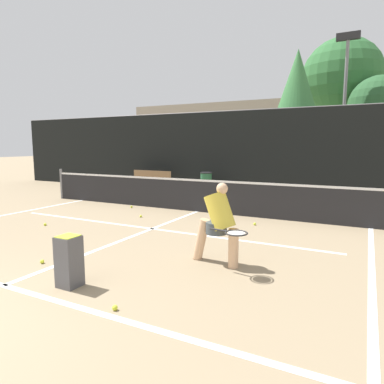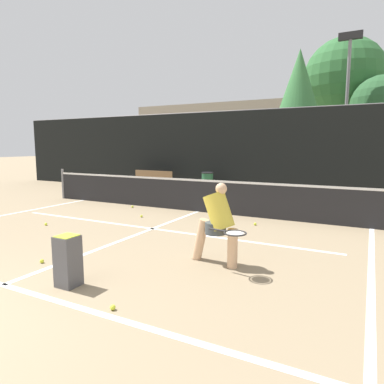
# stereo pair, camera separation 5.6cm
# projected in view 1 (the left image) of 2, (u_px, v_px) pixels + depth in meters

# --- Properties ---
(court_baseline_near) EXTENTS (11.00, 0.10, 0.01)m
(court_baseline_near) POSITION_uv_depth(u_px,v_px,m) (4.00, 285.00, 4.70)
(court_baseline_near) COLOR white
(court_baseline_near) RESTS_ON ground
(court_service_line) EXTENTS (8.25, 0.10, 0.01)m
(court_service_line) POSITION_uv_depth(u_px,v_px,m) (152.00, 229.00, 7.91)
(court_service_line) COLOR white
(court_service_line) RESTS_ON ground
(court_center_mark) EXTENTS (0.10, 5.99, 0.01)m
(court_center_mark) POSITION_uv_depth(u_px,v_px,m) (135.00, 235.00, 7.34)
(court_center_mark) COLOR white
(court_center_mark) RESTS_ON ground
(court_sideline_left) EXTENTS (0.10, 6.99, 0.01)m
(court_sideline_left) POSITION_uv_depth(u_px,v_px,m) (2.00, 216.00, 9.39)
(court_sideline_left) COLOR white
(court_sideline_left) RESTS_ON ground
(court_sideline_right) EXTENTS (0.10, 6.99, 0.01)m
(court_sideline_right) POSITION_uv_depth(u_px,v_px,m) (372.00, 270.00, 5.30)
(court_sideline_right) COLOR white
(court_sideline_right) RESTS_ON ground
(net) EXTENTS (11.09, 0.09, 1.07)m
(net) POSITION_uv_depth(u_px,v_px,m) (197.00, 194.00, 9.91)
(net) COLOR slate
(net) RESTS_ON ground
(fence_back) EXTENTS (24.00, 0.06, 3.27)m
(fence_back) POSITION_uv_depth(u_px,v_px,m) (243.00, 153.00, 13.27)
(fence_back) COLOR black
(fence_back) RESTS_ON ground
(player_practicing) EXTENTS (1.12, 0.72, 1.34)m
(player_practicing) POSITION_uv_depth(u_px,v_px,m) (219.00, 221.00, 5.48)
(player_practicing) COLOR #DBAD84
(player_practicing) RESTS_ON ground
(tennis_ball_scattered_0) EXTENTS (0.07, 0.07, 0.07)m
(tennis_ball_scattered_0) POSITION_uv_depth(u_px,v_px,m) (42.00, 262.00, 5.59)
(tennis_ball_scattered_0) COLOR #D1E033
(tennis_ball_scattered_0) RESTS_ON ground
(tennis_ball_scattered_2) EXTENTS (0.07, 0.07, 0.07)m
(tennis_ball_scattered_2) POSITION_uv_depth(u_px,v_px,m) (131.00, 207.00, 10.58)
(tennis_ball_scattered_2) COLOR #D1E033
(tennis_ball_scattered_2) RESTS_ON ground
(tennis_ball_scattered_5) EXTENTS (0.07, 0.07, 0.07)m
(tennis_ball_scattered_5) POSITION_uv_depth(u_px,v_px,m) (141.00, 216.00, 9.18)
(tennis_ball_scattered_5) COLOR #D1E033
(tennis_ball_scattered_5) RESTS_ON ground
(tennis_ball_scattered_7) EXTENTS (0.07, 0.07, 0.07)m
(tennis_ball_scattered_7) POSITION_uv_depth(u_px,v_px,m) (255.00, 224.00, 8.27)
(tennis_ball_scattered_7) COLOR #D1E033
(tennis_ball_scattered_7) RESTS_ON ground
(tennis_ball_scattered_8) EXTENTS (0.07, 0.07, 0.07)m
(tennis_ball_scattered_8) POSITION_uv_depth(u_px,v_px,m) (115.00, 308.00, 4.00)
(tennis_ball_scattered_8) COLOR #D1E033
(tennis_ball_scattered_8) RESTS_ON ground
(tennis_ball_scattered_9) EXTENTS (0.07, 0.07, 0.07)m
(tennis_ball_scattered_9) POSITION_uv_depth(u_px,v_px,m) (45.00, 224.00, 8.22)
(tennis_ball_scattered_9) COLOR #D1E033
(tennis_ball_scattered_9) RESTS_ON ground
(ball_hopper) EXTENTS (0.28, 0.28, 0.71)m
(ball_hopper) POSITION_uv_depth(u_px,v_px,m) (69.00, 260.00, 4.64)
(ball_hopper) COLOR #4C4C51
(ball_hopper) RESTS_ON ground
(courtside_bench) EXTENTS (1.89, 0.43, 0.86)m
(courtside_bench) POSITION_uv_depth(u_px,v_px,m) (151.00, 180.00, 14.40)
(courtside_bench) COLOR olive
(courtside_bench) RESTS_ON ground
(trash_bin) EXTENTS (0.46, 0.46, 0.88)m
(trash_bin) POSITION_uv_depth(u_px,v_px,m) (206.00, 183.00, 13.35)
(trash_bin) COLOR #28603D
(trash_bin) RESTS_ON ground
(parked_car) EXTENTS (1.84, 4.26, 1.45)m
(parked_car) POSITION_uv_depth(u_px,v_px,m) (335.00, 174.00, 15.67)
(parked_car) COLOR navy
(parked_car) RESTS_ON ground
(floodlight_mast) EXTENTS (1.10, 0.24, 7.41)m
(floodlight_mast) POSITION_uv_depth(u_px,v_px,m) (345.00, 87.00, 17.07)
(floodlight_mast) COLOR slate
(floodlight_mast) RESTS_ON ground
(tree_west) EXTENTS (4.66, 4.66, 8.20)m
(tree_west) POSITION_uv_depth(u_px,v_px,m) (342.00, 78.00, 20.27)
(tree_west) COLOR brown
(tree_west) RESTS_ON ground
(tree_mid) EXTENTS (2.43, 2.43, 6.49)m
(tree_mid) POSITION_uv_depth(u_px,v_px,m) (297.00, 90.00, 16.49)
(tree_mid) COLOR brown
(tree_mid) RESTS_ON ground
(tree_east) EXTENTS (3.14, 3.14, 5.52)m
(tree_east) POSITION_uv_depth(u_px,v_px,m) (379.00, 106.00, 17.79)
(tree_east) COLOR brown
(tree_east) RESTS_ON ground
(building_far) EXTENTS (36.00, 2.40, 5.97)m
(building_far) POSITION_uv_depth(u_px,v_px,m) (314.00, 133.00, 29.70)
(building_far) COLOR gray
(building_far) RESTS_ON ground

